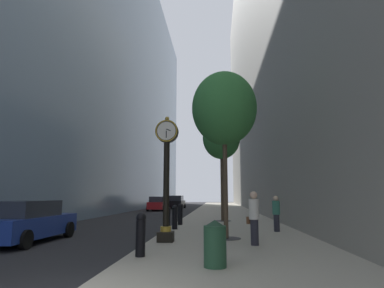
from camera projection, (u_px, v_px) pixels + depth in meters
ground_plane at (192, 214)px, 31.40m from camera, size 110.00×110.00×0.00m
sidewalk_right at (223, 211)px, 34.13m from camera, size 6.23×80.00×0.14m
building_block_left at (96, 59)px, 38.04m from camera, size 9.00×80.00×35.45m
building_block_right at (287, 33)px, 36.73m from camera, size 9.00×80.00×40.34m
street_clock at (166, 171)px, 11.68m from camera, size 0.84×0.55×4.53m
bollard_nearest at (141, 233)px, 8.64m from camera, size 0.27×0.27×1.15m
bollard_third at (167, 220)px, 13.27m from camera, size 0.27×0.27×1.15m
bollard_fourth at (175, 216)px, 15.58m from camera, size 0.27×0.27×1.15m
bollard_fifth at (180, 214)px, 17.89m from camera, size 0.27×0.27×1.15m
street_tree_near at (224, 109)px, 12.91m from camera, size 2.59×2.59×6.56m
street_tree_mid_near at (221, 138)px, 21.31m from camera, size 2.48×2.48×6.82m
trash_bin at (215, 243)px, 7.37m from camera, size 0.53×0.53×1.05m
pedestrian_walking at (254, 216)px, 10.65m from camera, size 0.48×0.52×1.75m
pedestrian_by_clock at (276, 213)px, 14.61m from camera, size 0.45×0.45×1.60m
car_red_near at (157, 204)px, 37.41m from camera, size 2.04×4.55×1.62m
car_black_mid at (176, 202)px, 43.15m from camera, size 2.20×4.36×1.74m
car_blue_far at (27, 222)px, 12.14m from camera, size 2.00×4.68×1.56m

